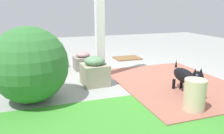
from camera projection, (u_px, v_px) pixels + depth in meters
ground_plane at (120, 75)px, 4.34m from camera, size 12.00×12.00×0.00m
brick_path at (174, 83)px, 3.87m from camera, size 1.80×2.40×0.02m
porch_pillar at (99, 13)px, 3.96m from camera, size 0.15×0.15×2.33m
stone_planter_nearest at (83, 61)px, 4.72m from camera, size 0.38×0.37×0.38m
stone_planter_mid at (95, 71)px, 3.77m from camera, size 0.44×0.44×0.49m
round_shrub at (30, 65)px, 3.03m from camera, size 1.03×1.03×1.03m
terracotta_pot_broad at (28, 61)px, 4.35m from camera, size 0.45×0.45×0.44m
terracotta_pot_spiky at (28, 65)px, 3.88m from camera, size 0.30×0.30×0.63m
terracotta_pot_tall at (52, 58)px, 4.72m from camera, size 0.28×0.28×0.65m
dog at (186, 77)px, 3.32m from camera, size 0.25×0.70×0.48m
ceramic_urn at (194, 96)px, 2.80m from camera, size 0.27×0.27×0.41m
doormat at (127, 58)px, 5.73m from camera, size 0.64×0.48×0.03m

